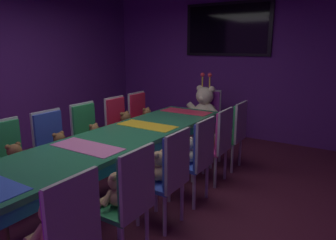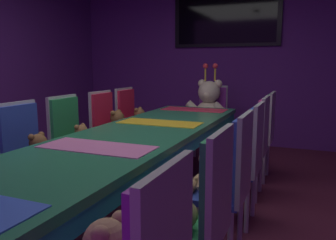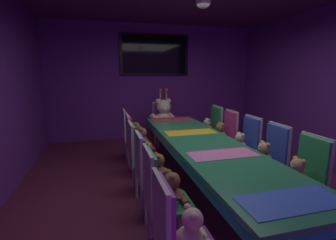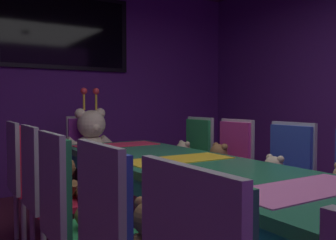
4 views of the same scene
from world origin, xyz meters
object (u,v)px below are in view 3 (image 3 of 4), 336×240
object	(u,v)px
chair_right_3	(248,141)
chair_right_4	(227,132)
teddy_left_5	(137,131)
teddy_left_2	(159,167)
chair_left_3	(137,151)
chair_left_1	(157,191)
teddy_right_1	(296,173)
teddy_left_4	(142,138)
banquet_table	(204,148)
teddy_left_3	(147,152)
wall_tv	(155,55)
chair_left_5	(129,131)
chair_right_5	(213,125)
chair_left_4	(133,139)
chair_left_2	(146,167)
teddy_left_0	(193,231)
king_teddy_bear	(164,115)
chair_left_0	(172,233)
teddy_right_5	(207,127)
chair_right_1	(308,171)
teddy_right_4	(220,133)
throne_chair	(162,119)
teddy_right_3	(239,143)
teddy_left_1	(173,190)
chair_right_2	(273,153)
pendant_light	(203,0)

from	to	relation	value
chair_right_3	chair_right_4	xyz separation A→B (m)	(-0.02, 0.61, 0.00)
teddy_left_5	teddy_left_2	bearing A→B (deg)	-89.66
chair_left_3	chair_left_1	bearing A→B (deg)	-88.83
chair_right_4	teddy_right_1	bearing A→B (deg)	85.49
chair_left_1	teddy_left_2	size ratio (longest dim) A/B	3.24
chair_left_1	teddy_left_4	bearing A→B (deg)	85.34
banquet_table	chair_left_3	distance (m)	0.90
teddy_left_3	wall_tv	size ratio (longest dim) A/B	0.16
teddy_left_4	teddy_left_5	distance (m)	0.57
chair_left_5	chair_right_5	bearing A→B (deg)	0.19
chair_left_4	chair_right_5	bearing A→B (deg)	18.88
chair_left_1	chair_left_2	size ratio (longest dim) A/B	1.00
chair_left_4	teddy_left_3	bearing A→B (deg)	-79.20
chair_left_5	wall_tv	bearing A→B (deg)	62.81
chair_left_2	teddy_left_3	distance (m)	0.61
banquet_table	teddy_left_0	xyz separation A→B (m)	(-0.71, -1.48, -0.07)
chair_left_5	king_teddy_bear	distance (m)	1.12
chair_right_4	chair_right_5	distance (m)	0.57
chair_left_0	teddy_right_5	size ratio (longest dim) A/B	3.23
chair_right_3	teddy_right_5	xyz separation A→B (m)	(-0.16, 1.18, -0.01)
chair_right_3	chair_right_1	bearing A→B (deg)	89.26
chair_right_5	teddy_left_3	bearing A→B (deg)	37.68
teddy_left_3	teddy_right_4	bearing A→B (deg)	24.27
teddy_left_5	throne_chair	world-z (taller)	throne_chair
chair_left_4	wall_tv	xyz separation A→B (m)	(0.83, 2.20, 1.45)
teddy_left_2	teddy_right_1	bearing A→B (deg)	-21.72
teddy_left_0	teddy_left_3	xyz separation A→B (m)	(0.00, 1.76, -0.02)
teddy_left_5	teddy_right_3	distance (m)	1.83
teddy_left_5	chair_right_5	bearing A→B (deg)	0.20
throne_chair	king_teddy_bear	size ratio (longest dim) A/B	1.17
teddy_left_1	chair_right_2	xyz separation A→B (m)	(1.53, 0.60, 0.01)
teddy_right_3	throne_chair	distance (m)	2.19
teddy_left_1	chair_left_2	world-z (taller)	chair_left_2
chair_right_5	wall_tv	size ratio (longest dim) A/B	0.58
teddy_right_1	king_teddy_bear	world-z (taller)	king_teddy_bear
chair_right_3	chair_left_3	bearing A→B (deg)	0.68
banquet_table	teddy_left_5	distance (m)	1.63
chair_left_2	chair_right_4	bearing A→B (deg)	36.32
teddy_left_3	chair_right_2	world-z (taller)	chair_right_2
chair_right_1	chair_left_1	bearing A→B (deg)	0.61
teddy_left_2	teddy_left_5	distance (m)	1.78
chair_left_0	teddy_right_1	xyz separation A→B (m)	(1.55, 0.61, -0.01)
chair_right_1	chair_right_3	size ratio (longest dim) A/B	1.00
banquet_table	teddy_right_3	xyz separation A→B (m)	(0.71, 0.30, -0.08)
teddy_left_2	teddy_left_4	distance (m)	1.22
chair_right_4	teddy_left_2	bearing A→B (deg)	38.83
pendant_light	banquet_table	bearing A→B (deg)	-101.44
king_teddy_bear	teddy_left_0	bearing A→B (deg)	-10.94
banquet_table	chair_right_5	distance (m)	1.70
chair_left_1	wall_tv	bearing A→B (deg)	78.25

